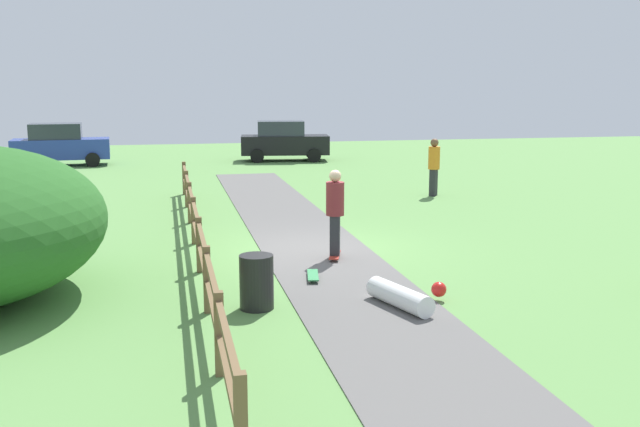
{
  "coord_description": "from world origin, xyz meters",
  "views": [
    {
      "loc": [
        -3.17,
        -14.95,
        3.62
      ],
      "look_at": [
        -0.1,
        -0.87,
        1.0
      ],
      "focal_mm": 39.78,
      "sensor_mm": 36.0,
      "label": 1
    }
  ],
  "objects_px": {
    "parked_car_black": "(284,141)",
    "bystander_orange": "(434,164)",
    "skater_riding": "(335,209)",
    "parked_car_blue": "(60,145)",
    "skater_fallen": "(403,296)",
    "skateboard_loose": "(313,275)",
    "trash_bin": "(257,282)"
  },
  "relations": [
    {
      "from": "parked_car_black",
      "to": "bystander_orange",
      "type": "bearing_deg",
      "value": -75.9
    },
    {
      "from": "skater_riding",
      "to": "parked_car_blue",
      "type": "height_order",
      "value": "parked_car_blue"
    },
    {
      "from": "skater_riding",
      "to": "skater_fallen",
      "type": "bearing_deg",
      "value": -84.65
    },
    {
      "from": "skater_fallen",
      "to": "skateboard_loose",
      "type": "bearing_deg",
      "value": 119.04
    },
    {
      "from": "trash_bin",
      "to": "bystander_orange",
      "type": "relative_size",
      "value": 0.48
    },
    {
      "from": "trash_bin",
      "to": "bystander_orange",
      "type": "bearing_deg",
      "value": 56.01
    },
    {
      "from": "parked_car_black",
      "to": "skateboard_loose",
      "type": "bearing_deg",
      "value": -97.98
    },
    {
      "from": "skater_fallen",
      "to": "bystander_orange",
      "type": "height_order",
      "value": "bystander_orange"
    },
    {
      "from": "trash_bin",
      "to": "parked_car_black",
      "type": "relative_size",
      "value": 0.21
    },
    {
      "from": "skater_riding",
      "to": "parked_car_blue",
      "type": "xyz_separation_m",
      "value": [
        -8.08,
        19.75,
        -0.11
      ]
    },
    {
      "from": "trash_bin",
      "to": "skater_fallen",
      "type": "xyz_separation_m",
      "value": [
        2.36,
        -0.47,
        -0.25
      ]
    },
    {
      "from": "skater_riding",
      "to": "skateboard_loose",
      "type": "distance_m",
      "value": 1.93
    },
    {
      "from": "skater_riding",
      "to": "parked_car_black",
      "type": "distance_m",
      "value": 19.88
    },
    {
      "from": "skater_fallen",
      "to": "bystander_orange",
      "type": "distance_m",
      "value": 12.26
    },
    {
      "from": "skater_riding",
      "to": "parked_car_black",
      "type": "relative_size",
      "value": 0.43
    },
    {
      "from": "trash_bin",
      "to": "bystander_orange",
      "type": "height_order",
      "value": "bystander_orange"
    },
    {
      "from": "skater_fallen",
      "to": "skateboard_loose",
      "type": "relative_size",
      "value": 1.77
    },
    {
      "from": "bystander_orange",
      "to": "trash_bin",
      "type": "bearing_deg",
      "value": -123.99
    },
    {
      "from": "skater_riding",
      "to": "skateboard_loose",
      "type": "relative_size",
      "value": 2.28
    },
    {
      "from": "bystander_orange",
      "to": "parked_car_black",
      "type": "bearing_deg",
      "value": 104.1
    },
    {
      "from": "parked_car_blue",
      "to": "parked_car_black",
      "type": "bearing_deg",
      "value": 0.06
    },
    {
      "from": "skateboard_loose",
      "to": "parked_car_black",
      "type": "distance_m",
      "value": 21.46
    },
    {
      "from": "bystander_orange",
      "to": "parked_car_black",
      "type": "distance_m",
      "value": 12.38
    },
    {
      "from": "trash_bin",
      "to": "parked_car_blue",
      "type": "relative_size",
      "value": 0.21
    },
    {
      "from": "trash_bin",
      "to": "parked_car_blue",
      "type": "bearing_deg",
      "value": 104.88
    },
    {
      "from": "skater_fallen",
      "to": "parked_car_black",
      "type": "bearing_deg",
      "value": 85.39
    },
    {
      "from": "skater_fallen",
      "to": "parked_car_black",
      "type": "xyz_separation_m",
      "value": [
        1.87,
        23.22,
        0.76
      ]
    },
    {
      "from": "skater_riding",
      "to": "parked_car_black",
      "type": "bearing_deg",
      "value": 83.66
    },
    {
      "from": "trash_bin",
      "to": "parked_car_black",
      "type": "xyz_separation_m",
      "value": [
        4.23,
        22.75,
        0.51
      ]
    },
    {
      "from": "skateboard_loose",
      "to": "parked_car_black",
      "type": "xyz_separation_m",
      "value": [
        2.98,
        21.23,
        0.87
      ]
    },
    {
      "from": "trash_bin",
      "to": "skateboard_loose",
      "type": "distance_m",
      "value": 2.0
    },
    {
      "from": "skater_riding",
      "to": "skateboard_loose",
      "type": "bearing_deg",
      "value": -117.89
    }
  ]
}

